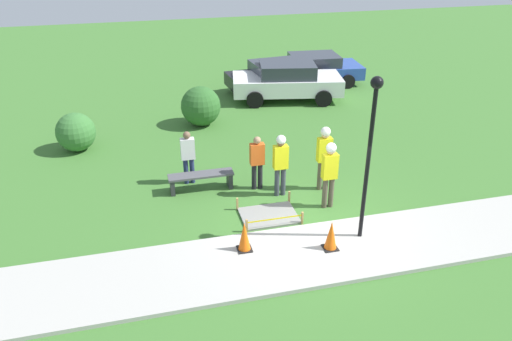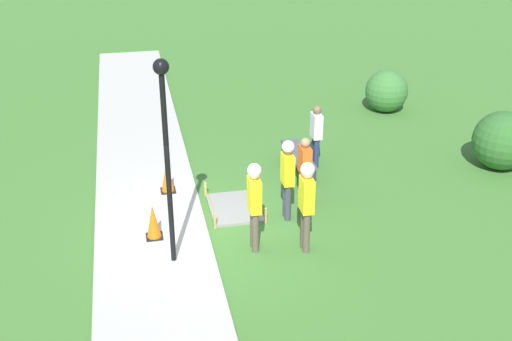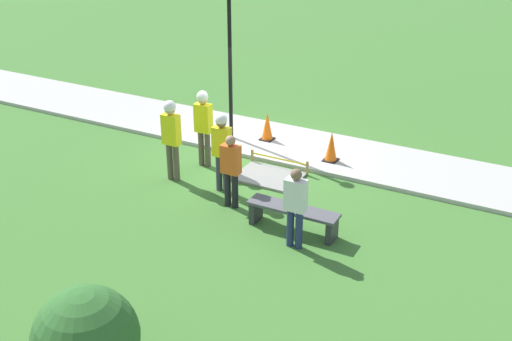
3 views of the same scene
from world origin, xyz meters
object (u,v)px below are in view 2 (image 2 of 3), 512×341
object	(u,v)px
lamppost_near	(166,135)
park_bench	(298,159)
bystander_in_gray_shirt	(316,133)
worker_supervisor	(288,173)
bystander_in_orange_shirt	(305,168)
worker_trainee	(254,199)
worker_assistant	(306,198)
traffic_cone_near_patch	(167,177)
traffic_cone_far_patch	(153,222)

from	to	relation	value
lamppost_near	park_bench	bearing A→B (deg)	134.73
bystander_in_gray_shirt	lamppost_near	bearing A→B (deg)	-47.09
park_bench	worker_supervisor	bearing A→B (deg)	-21.60
park_bench	bystander_in_orange_shirt	xyz separation A→B (m)	(1.58, -0.30, 0.55)
worker_trainee	worker_assistant	bearing A→B (deg)	76.95
worker_assistant	worker_trainee	size ratio (longest dim) A/B	1.02
traffic_cone_near_patch	bystander_in_gray_shirt	bearing A→B (deg)	101.78
traffic_cone_near_patch	bystander_in_orange_shirt	world-z (taller)	bystander_in_orange_shirt
traffic_cone_near_patch	worker_supervisor	distance (m)	2.98
worker_supervisor	bystander_in_orange_shirt	bearing A→B (deg)	134.92
bystander_in_orange_shirt	worker_supervisor	bearing A→B (deg)	-45.08
traffic_cone_near_patch	lamppost_near	size ratio (longest dim) A/B	0.19
worker_trainee	lamppost_near	size ratio (longest dim) A/B	0.47
traffic_cone_far_patch	bystander_in_gray_shirt	world-z (taller)	bystander_in_gray_shirt
park_bench	lamppost_near	distance (m)	5.33
park_bench	bystander_in_gray_shirt	world-z (taller)	bystander_in_gray_shirt
worker_supervisor	bystander_in_orange_shirt	world-z (taller)	worker_supervisor
traffic_cone_far_patch	lamppost_near	bearing A→B (deg)	19.15
traffic_cone_far_patch	park_bench	size ratio (longest dim) A/B	0.40
traffic_cone_near_patch	bystander_in_gray_shirt	distance (m)	3.90
traffic_cone_near_patch	lamppost_near	world-z (taller)	lamppost_near
worker_trainee	bystander_in_gray_shirt	bearing A→B (deg)	146.37
park_bench	worker_supervisor	world-z (taller)	worker_supervisor
park_bench	worker_assistant	world-z (taller)	worker_assistant
worker_assistant	lamppost_near	world-z (taller)	lamppost_near
traffic_cone_far_patch	worker_assistant	bearing A→B (deg)	72.52
worker_trainee	lamppost_near	distance (m)	2.27
traffic_cone_far_patch	worker_trainee	world-z (taller)	worker_trainee
worker_trainee	bystander_in_orange_shirt	distance (m)	2.18
worker_trainee	lamppost_near	bearing A→B (deg)	-82.86
worker_supervisor	bystander_in_orange_shirt	xyz separation A→B (m)	(-0.53, 0.53, -0.19)
worker_assistant	bystander_in_gray_shirt	bearing A→B (deg)	160.37
bystander_in_gray_shirt	bystander_in_orange_shirt	bearing A→B (deg)	-23.92
traffic_cone_near_patch	traffic_cone_far_patch	bearing A→B (deg)	-12.87
traffic_cone_far_patch	worker_supervisor	bearing A→B (deg)	97.26
traffic_cone_near_patch	bystander_in_gray_shirt	xyz separation A→B (m)	(-0.79, 3.79, 0.45)
traffic_cone_near_patch	bystander_in_orange_shirt	bearing A→B (deg)	70.30
bystander_in_orange_shirt	lamppost_near	size ratio (longest dim) A/B	0.41
traffic_cone_near_patch	lamppost_near	bearing A→B (deg)	-2.71
park_bench	lamppost_near	world-z (taller)	lamppost_near
worker_assistant	bystander_in_gray_shirt	size ratio (longest dim) A/B	1.18
traffic_cone_far_patch	bystander_in_gray_shirt	size ratio (longest dim) A/B	0.45
traffic_cone_near_patch	park_bench	bearing A→B (deg)	98.96
bystander_in_gray_shirt	traffic_cone_far_patch	bearing A→B (deg)	-57.02
traffic_cone_far_patch	bystander_in_orange_shirt	xyz separation A→B (m)	(-0.90, 3.42, 0.45)
bystander_in_gray_shirt	traffic_cone_near_patch	bearing A→B (deg)	-78.22
park_bench	bystander_in_orange_shirt	size ratio (longest dim) A/B	1.15
traffic_cone_near_patch	bystander_in_orange_shirt	distance (m)	3.18
traffic_cone_far_patch	lamppost_near	size ratio (longest dim) A/B	0.18
worker_trainee	bystander_in_orange_shirt	bearing A→B (deg)	137.29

